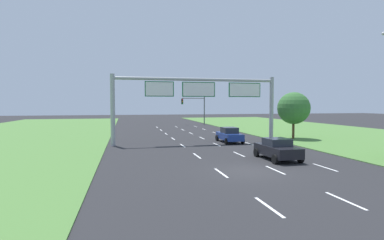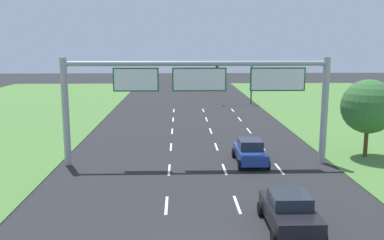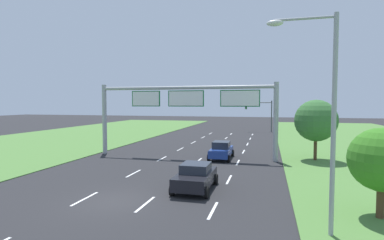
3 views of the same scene
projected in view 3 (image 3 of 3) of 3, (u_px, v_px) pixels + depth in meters
name	position (u px, v px, depth m)	size (l,w,h in m)	color
ground_plane	(114.00, 201.00, 15.66)	(200.00, 200.00, 0.00)	#262628
lane_dashes_inner_left	(149.00, 165.00, 24.80)	(0.14, 56.40, 0.01)	white
lane_dashes_inner_right	(190.00, 167.00, 23.93)	(0.14, 56.40, 0.01)	white
lane_dashes_slip	(234.00, 170.00, 23.06)	(0.14, 56.40, 0.01)	white
car_near_red	(196.00, 176.00, 17.78)	(2.16, 4.04, 1.56)	black
car_lead_silver	(221.00, 150.00, 27.64)	(2.00, 4.18, 1.61)	navy
sign_gantry	(186.00, 105.00, 28.19)	(17.24, 0.44, 7.00)	#9EA0A5
traffic_light_mast	(260.00, 110.00, 53.63)	(4.76, 0.49, 5.60)	#47494F
street_lamp	(323.00, 105.00, 11.35)	(2.61, 0.32, 8.50)	#9EA0A5
roadside_tree_near	(382.00, 160.00, 13.12)	(2.81, 2.81, 4.07)	#513823
roadside_tree_mid	(316.00, 121.00, 26.59)	(3.71, 3.71, 5.46)	#513823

